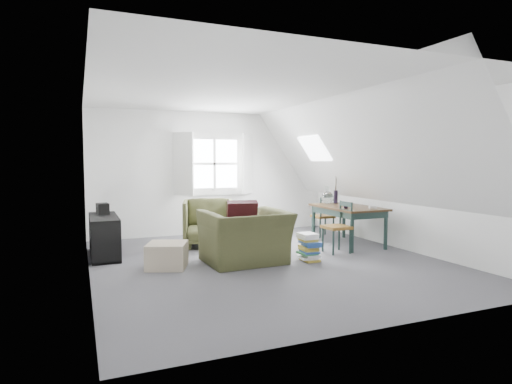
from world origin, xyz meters
name	(u,v)px	position (x,y,z in m)	size (l,w,h in m)	color
floor	(268,261)	(0.00, 0.00, 0.00)	(5.50, 5.50, 0.00)	#4F4F54
ceiling	(268,93)	(0.00, 0.00, 2.50)	(5.50, 5.50, 0.00)	white
wall_back	(214,173)	(0.00, 2.75, 1.25)	(5.00, 5.00, 0.00)	white
wall_front	(394,190)	(0.00, -2.75, 1.25)	(5.00, 5.00, 0.00)	white
wall_left	(87,182)	(-2.50, 0.00, 1.25)	(5.50, 5.50, 0.00)	white
wall_right	(401,176)	(2.50, 0.00, 1.25)	(5.50, 5.50, 0.00)	white
slope_left	(162,141)	(-1.55, 0.00, 1.78)	(5.50, 5.50, 0.00)	white
slope_right	(355,144)	(1.55, 0.00, 1.78)	(5.50, 5.50, 0.00)	white
dormer_window	(215,164)	(0.00, 2.68, 1.45)	(1.71, 0.35, 1.30)	white
skylight	(314,148)	(1.55, 1.30, 1.75)	(0.55, 0.75, 0.04)	white
armchair_near	(245,263)	(-0.35, 0.04, 0.00)	(1.19, 1.04, 0.78)	#404326
armchair_far	(209,245)	(-0.47, 1.53, 0.00)	(0.88, 0.91, 0.83)	#404326
throw_pillow	(242,216)	(-0.35, 0.19, 0.69)	(0.45, 0.13, 0.45)	#350E15
ottoman	(167,255)	(-1.47, 0.20, 0.18)	(0.53, 0.53, 0.35)	tan
dining_table	(348,211)	(1.87, 0.64, 0.60)	(0.83, 1.39, 0.70)	#301E0F
demijohn	(327,197)	(1.72, 1.09, 0.83)	(0.23, 0.23, 0.33)	silver
vase_twigs	(336,196)	(1.97, 1.19, 0.83)	(0.08, 0.09, 0.62)	black
cup	(346,209)	(1.62, 0.34, 0.70)	(0.10, 0.10, 0.10)	black
paper_box	(373,207)	(2.07, 0.19, 0.72)	(0.12, 0.08, 0.04)	white
dining_chair_far	(324,216)	(1.89, 1.49, 0.42)	(0.38, 0.38, 0.80)	brown
dining_chair_near	(338,226)	(1.34, 0.14, 0.44)	(0.39, 0.39, 0.84)	brown
media_shelf	(104,238)	(-2.25, 1.28, 0.29)	(0.42, 1.25, 0.64)	black
electronics_box	(103,209)	(-2.25, 1.58, 0.72)	(0.17, 0.24, 0.19)	black
magazine_stack	(309,247)	(0.59, -0.20, 0.21)	(0.31, 0.37, 0.42)	#B29933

